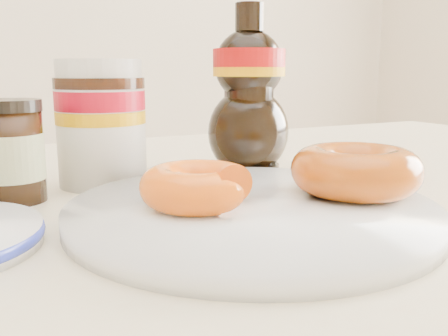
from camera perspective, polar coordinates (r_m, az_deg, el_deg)
name	(u,v)px	position (r m, az deg, el deg)	size (l,w,h in m)	color
dining_table	(265,265)	(0.54, 4.73, -11.04)	(1.40, 0.90, 0.75)	beige
plate	(252,210)	(0.41, 3.18, -4.84)	(0.30, 0.30, 0.02)	white
donut_bitten	(198,186)	(0.40, -3.03, -2.06)	(0.09, 0.09, 0.03)	#F55A0D
donut_whole	(356,170)	(0.45, 14.82, -0.25)	(0.11, 0.11, 0.04)	#AC370B
nutella_jar	(101,118)	(0.55, -13.88, 5.56)	(0.09, 0.09, 0.13)	white
syrup_bottle	(249,89)	(0.61, 2.85, 8.97)	(0.10, 0.09, 0.20)	black
dark_jar	(11,152)	(0.50, -23.13, 1.64)	(0.06, 0.06, 0.10)	black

